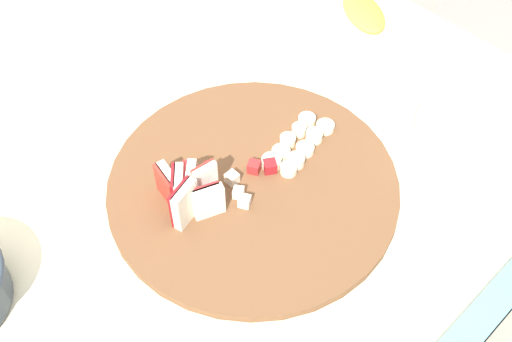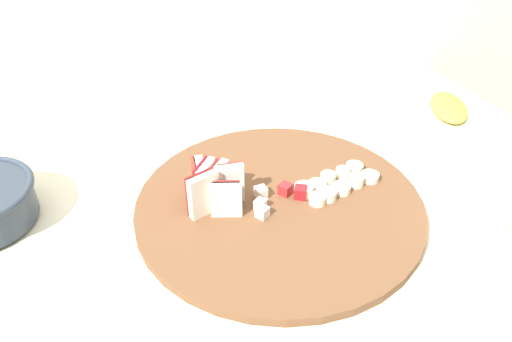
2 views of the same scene
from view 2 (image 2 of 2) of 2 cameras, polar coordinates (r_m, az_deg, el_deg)
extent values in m
cube|color=silver|center=(1.14, -9.09, -0.82)|extent=(2.40, 0.04, 1.51)
cylinder|color=brown|center=(0.78, 2.58, -3.88)|extent=(0.43, 0.43, 0.01)
cube|color=#A32323|center=(0.74, -3.53, -2.85)|extent=(0.04, 0.02, 0.05)
cube|color=beige|center=(0.73, -3.55, -3.25)|extent=(0.05, 0.03, 0.05)
cube|color=#B22D23|center=(0.76, -2.81, -1.19)|extent=(0.04, 0.01, 0.07)
cube|color=white|center=(0.75, -2.72, -1.41)|extent=(0.04, 0.01, 0.07)
cube|color=maroon|center=(0.74, -6.09, -2.34)|extent=(0.05, 0.02, 0.07)
cube|color=beige|center=(0.74, -5.78, -2.62)|extent=(0.05, 0.02, 0.07)
cube|color=maroon|center=(0.76, -3.45, -1.55)|extent=(0.05, 0.02, 0.05)
cube|color=beige|center=(0.76, -3.22, -1.76)|extent=(0.05, 0.02, 0.05)
cube|color=#A32323|center=(0.76, -4.95, -1.38)|extent=(0.04, 0.04, 0.06)
cube|color=beige|center=(0.76, -4.45, -1.53)|extent=(0.05, 0.04, 0.06)
cube|color=maroon|center=(0.76, -5.97, -1.21)|extent=(0.03, 0.04, 0.07)
cube|color=white|center=(0.76, -5.48, -1.33)|extent=(0.04, 0.04, 0.07)
cube|color=#B22D23|center=(0.78, -6.72, -0.97)|extent=(0.02, 0.05, 0.05)
cube|color=white|center=(0.78, -6.13, -0.90)|extent=(0.02, 0.05, 0.05)
cube|color=#A32323|center=(0.78, 3.26, -2.01)|extent=(0.02, 0.02, 0.02)
cube|color=white|center=(0.74, 0.70, -4.55)|extent=(0.02, 0.02, 0.02)
cube|color=beige|center=(0.75, 0.50, -3.70)|extent=(0.02, 0.02, 0.02)
cube|color=beige|center=(0.78, 0.54, -2.36)|extent=(0.02, 0.02, 0.02)
cube|color=maroon|center=(0.78, 4.93, -2.35)|extent=(0.03, 0.03, 0.02)
cylinder|color=beige|center=(0.77, 6.80, -3.10)|extent=(0.03, 0.03, 0.01)
cylinder|color=#F4EAC6|center=(0.78, 7.92, -2.57)|extent=(0.03, 0.03, 0.01)
cylinder|color=white|center=(0.80, 9.47, -2.01)|extent=(0.03, 0.03, 0.01)
cylinder|color=#F4EAC6|center=(0.82, 10.90, -1.03)|extent=(0.03, 0.03, 0.02)
cylinder|color=#F4EAC6|center=(0.83, 12.44, -0.63)|extent=(0.03, 0.03, 0.01)
cylinder|color=white|center=(0.78, 5.28, -2.09)|extent=(0.03, 0.03, 0.02)
cylinder|color=beige|center=(0.80, 6.75, -1.59)|extent=(0.03, 0.03, 0.01)
cylinder|color=beige|center=(0.81, 7.95, -0.76)|extent=(0.02, 0.02, 0.01)
cylinder|color=beige|center=(0.83, 9.54, -0.21)|extent=(0.02, 0.02, 0.02)
cylinder|color=beige|center=(0.85, 10.79, 0.34)|extent=(0.03, 0.03, 0.01)
ellipsoid|color=gold|center=(1.09, 20.45, 6.61)|extent=(0.12, 0.15, 0.02)
cylinder|color=beige|center=(0.80, 24.29, -2.81)|extent=(0.08, 0.08, 0.09)
camera|label=1|loc=(0.31, -117.97, 50.66)|focal=44.75mm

